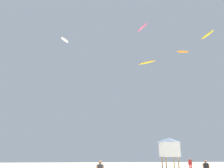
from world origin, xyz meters
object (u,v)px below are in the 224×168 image
(person_midground, at_px, (190,164))
(kite_aloft_5, at_px, (183,52))
(lifeguard_tower, at_px, (169,147))
(kite_aloft_2, at_px, (142,27))
(kite_aloft_1, at_px, (147,62))
(kite_aloft_3, at_px, (207,35))
(kite_aloft_0, at_px, (65,40))

(person_midground, xyz_separation_m, kite_aloft_5, (6.77, 14.13, 23.12))
(lifeguard_tower, xyz_separation_m, kite_aloft_2, (-0.56, 8.39, 21.03))
(person_midground, distance_m, lifeguard_tower, 5.87)
(person_midground, relative_size, kite_aloft_1, 0.82)
(kite_aloft_2, bearing_deg, kite_aloft_5, 39.50)
(lifeguard_tower, height_order, kite_aloft_3, kite_aloft_3)
(person_midground, relative_size, kite_aloft_3, 0.48)
(kite_aloft_5, bearing_deg, lifeguard_tower, -121.38)
(kite_aloft_3, relative_size, kite_aloft_5, 1.25)
(kite_aloft_3, bearing_deg, kite_aloft_5, 88.23)
(person_midground, relative_size, kite_aloft_0, 0.65)
(kite_aloft_3, bearing_deg, kite_aloft_0, 160.81)
(kite_aloft_1, bearing_deg, kite_aloft_5, 56.49)
(kite_aloft_0, height_order, kite_aloft_2, kite_aloft_2)
(person_midground, xyz_separation_m, kite_aloft_0, (-18.92, 11.58, 23.27))
(kite_aloft_0, distance_m, kite_aloft_2, 15.84)
(kite_aloft_1, distance_m, kite_aloft_2, 16.91)
(kite_aloft_0, height_order, kite_aloft_5, kite_aloft_0)
(kite_aloft_5, bearing_deg, person_midground, -115.61)
(person_midground, xyz_separation_m, kite_aloft_1, (-7.39, -7.26, 11.48))
(lifeguard_tower, distance_m, kite_aloft_2, 22.65)
(kite_aloft_0, bearing_deg, kite_aloft_1, -58.55)
(kite_aloft_3, xyz_separation_m, kite_aloft_5, (0.35, 11.37, 1.88))
(lifeguard_tower, distance_m, kite_aloft_1, 10.60)
(person_midground, relative_size, lifeguard_tower, 0.41)
(kite_aloft_2, bearing_deg, kite_aloft_1, -102.91)
(person_midground, distance_m, kite_aloft_5, 27.93)
(person_midground, bearing_deg, kite_aloft_5, -175.13)
(person_midground, height_order, kite_aloft_3, kite_aloft_3)
(person_midground, height_order, kite_aloft_2, kite_aloft_2)
(kite_aloft_1, height_order, kite_aloft_2, kite_aloft_2)
(person_midground, distance_m, kite_aloft_0, 32.15)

